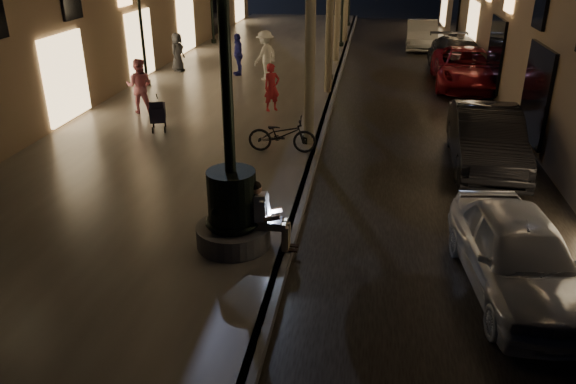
% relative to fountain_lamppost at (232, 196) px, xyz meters
% --- Properties ---
extents(ground, '(120.00, 120.00, 0.00)m').
position_rel_fountain_lamppost_xyz_m(ground, '(1.00, 13.00, -1.21)').
color(ground, black).
rests_on(ground, ground).
extents(cobble_lane, '(6.00, 45.00, 0.02)m').
position_rel_fountain_lamppost_xyz_m(cobble_lane, '(4.00, 13.00, -1.20)').
color(cobble_lane, black).
rests_on(cobble_lane, ground).
extents(promenade, '(8.00, 45.00, 0.20)m').
position_rel_fountain_lamppost_xyz_m(promenade, '(-3.00, 13.00, -1.11)').
color(promenade, '#605A54').
rests_on(promenade, ground).
extents(curb_strip, '(0.25, 45.00, 0.20)m').
position_rel_fountain_lamppost_xyz_m(curb_strip, '(1.00, 13.00, -1.11)').
color(curb_strip, '#59595B').
rests_on(curb_strip, ground).
extents(fountain_lamppost, '(1.40, 1.40, 5.21)m').
position_rel_fountain_lamppost_xyz_m(fountain_lamppost, '(0.00, 0.00, 0.00)').
color(fountain_lamppost, '#59595B').
rests_on(fountain_lamppost, promenade).
extents(seated_man_laptop, '(0.96, 0.32, 1.33)m').
position_rel_fountain_lamppost_xyz_m(seated_man_laptop, '(0.61, -0.00, -0.31)').
color(seated_man_laptop, tan).
rests_on(seated_man_laptop, promenade).
extents(lamp_curb_a, '(0.36, 0.36, 4.81)m').
position_rel_fountain_lamppost_xyz_m(lamp_curb_a, '(0.70, 6.00, 2.02)').
color(lamp_curb_a, black).
rests_on(lamp_curb_a, promenade).
extents(lamp_curb_b, '(0.36, 0.36, 4.81)m').
position_rel_fountain_lamppost_xyz_m(lamp_curb_b, '(0.70, 14.00, 2.02)').
color(lamp_curb_b, black).
rests_on(lamp_curb_b, promenade).
extents(lamp_left_b, '(0.36, 0.36, 4.81)m').
position_rel_fountain_lamppost_xyz_m(lamp_left_b, '(-6.40, 12.00, 2.02)').
color(lamp_left_b, black).
rests_on(lamp_left_b, promenade).
extents(stroller, '(0.66, 1.06, 1.08)m').
position_rel_fountain_lamppost_xyz_m(stroller, '(-3.87, 6.49, -0.47)').
color(stroller, black).
rests_on(stroller, promenade).
extents(car_front, '(2.06, 4.23, 1.39)m').
position_rel_fountain_lamppost_xyz_m(car_front, '(5.00, -0.50, -0.52)').
color(car_front, '#B5B7BE').
rests_on(car_front, ground).
extents(car_second, '(1.81, 4.74, 1.54)m').
position_rel_fountain_lamppost_xyz_m(car_second, '(5.46, 5.39, -0.44)').
color(car_second, black).
rests_on(car_second, ground).
extents(car_third, '(2.65, 5.50, 1.51)m').
position_rel_fountain_lamppost_xyz_m(car_third, '(6.20, 14.42, -0.46)').
color(car_third, maroon).
rests_on(car_third, ground).
extents(car_rear, '(2.52, 5.33, 1.50)m').
position_rel_fountain_lamppost_xyz_m(car_rear, '(6.20, 17.00, -0.46)').
color(car_rear, '#2E2E33').
rests_on(car_rear, ground).
extents(car_fifth, '(1.75, 4.58, 1.49)m').
position_rel_fountain_lamppost_xyz_m(car_fifth, '(5.00, 23.05, -0.47)').
color(car_fifth, '#9C9B97').
rests_on(car_fifth, ground).
extents(pedestrian_red, '(0.69, 0.65, 1.58)m').
position_rel_fountain_lamppost_xyz_m(pedestrian_red, '(-0.85, 9.12, -0.22)').
color(pedestrian_red, red).
rests_on(pedestrian_red, promenade).
extents(pedestrian_pink, '(0.94, 0.77, 1.78)m').
position_rel_fountain_lamppost_xyz_m(pedestrian_pink, '(-5.12, 8.26, -0.12)').
color(pedestrian_pink, '#C26679').
rests_on(pedestrian_pink, promenade).
extents(pedestrian_white, '(1.24, 1.45, 1.95)m').
position_rel_fountain_lamppost_xyz_m(pedestrian_white, '(-1.93, 13.73, -0.04)').
color(pedestrian_white, white).
rests_on(pedestrian_white, promenade).
extents(pedestrian_blue, '(0.82, 1.09, 1.72)m').
position_rel_fountain_lamppost_xyz_m(pedestrian_blue, '(-3.21, 14.33, -0.15)').
color(pedestrian_blue, navy).
rests_on(pedestrian_blue, promenade).
extents(pedestrian_dark, '(0.67, 0.89, 1.63)m').
position_rel_fountain_lamppost_xyz_m(pedestrian_dark, '(-6.00, 14.71, -0.19)').
color(pedestrian_dark, '#2D2E32').
rests_on(pedestrian_dark, promenade).
extents(bicycle, '(1.86, 0.69, 0.97)m').
position_rel_fountain_lamppost_xyz_m(bicycle, '(0.12, 5.19, -0.53)').
color(bicycle, black).
rests_on(bicycle, promenade).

